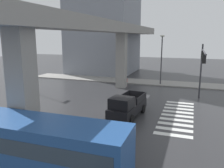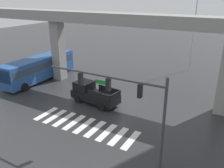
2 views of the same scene
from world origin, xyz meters
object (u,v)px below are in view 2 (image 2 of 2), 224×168
object	(u,v)px
pickup_truck	(93,94)
traffic_signal_mast	(124,96)
flagpole	(195,25)
city_bus	(39,67)

from	to	relation	value
pickup_truck	traffic_signal_mast	world-z (taller)	traffic_signal_mast
pickup_truck	flagpole	xyz separation A→B (m)	(6.20, 16.25, 5.57)
traffic_signal_mast	flagpole	xyz separation A→B (m)	(-0.38, 22.39, 2.00)
traffic_signal_mast	flagpole	world-z (taller)	flagpole
traffic_signal_mast	pickup_truck	bearing A→B (deg)	137.03
pickup_truck	traffic_signal_mast	distance (m)	9.68
pickup_truck	city_bus	xyz separation A→B (m)	(-9.92, 2.48, 0.73)
pickup_truck	city_bus	world-z (taller)	city_bus
pickup_truck	flagpole	world-z (taller)	flagpole
city_bus	flagpole	world-z (taller)	flagpole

